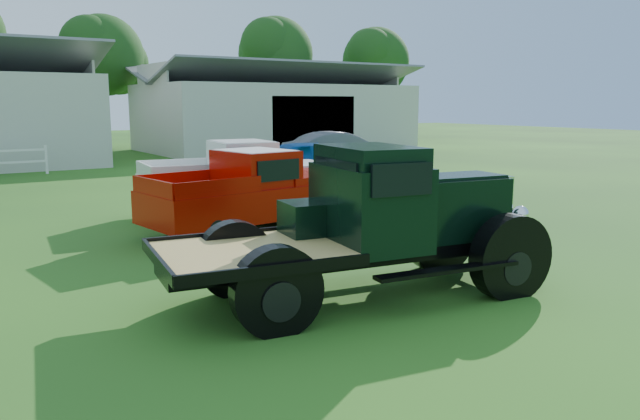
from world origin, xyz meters
TOP-DOWN VIEW (x-y plane):
  - ground at (0.00, 0.00)m, footprint 120.00×120.00m
  - shed_right at (14.00, 27.00)m, footprint 16.80×9.20m
  - tree_c at (5.00, 33.00)m, footprint 5.40×5.40m
  - tree_d at (18.00, 34.00)m, footprint 6.00×6.00m
  - tree_e at (26.00, 32.00)m, footprint 5.70×5.70m
  - vintage_flatbed at (-0.22, -0.59)m, footprint 6.10×3.18m
  - red_pickup at (0.70, 4.75)m, footprint 5.40×2.63m
  - white_pickup at (1.43, 6.93)m, footprint 5.39×2.61m
  - misc_car_blue at (7.12, 12.11)m, footprint 4.53×1.83m
  - misc_car_grey at (10.34, 14.80)m, footprint 5.27×2.75m

SIDE VIEW (x-z plane):
  - ground at x=0.00m, z-range 0.00..0.00m
  - misc_car_blue at x=7.12m, z-range 0.00..1.54m
  - misc_car_grey at x=10.34m, z-range 0.00..1.65m
  - red_pickup at x=0.70m, z-range 0.00..1.89m
  - white_pickup at x=1.43m, z-range 0.00..1.91m
  - vintage_flatbed at x=-0.22m, z-range 0.00..2.30m
  - shed_right at x=14.00m, z-range 0.00..5.20m
  - tree_c at x=5.00m, z-range 0.00..9.00m
  - tree_e at x=26.00m, z-range 0.00..9.50m
  - tree_d at x=18.00m, z-range 0.00..10.00m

